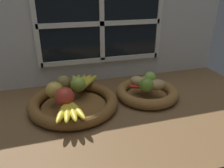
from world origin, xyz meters
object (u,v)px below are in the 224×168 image
object	(u,v)px
fruit_bowl_right	(147,92)
apple_red_front	(65,97)
potato_large	(148,83)
potato_small	(157,85)
apple_green_back	(78,84)
potato_oblong	(138,81)
lime_near	(146,85)
pear_brown	(63,83)
banana_bunch_front	(70,110)
fruit_bowl_left	(74,103)
apple_golden_left	(55,90)
lime_far	(150,78)
potato_back	(147,79)
banana_bunch_back	(82,82)
chili_pepper	(146,88)

from	to	relation	value
fruit_bowl_right	apple_red_front	distance (cm)	39.38
potato_large	potato_small	world-z (taller)	potato_small
apple_green_back	potato_large	size ratio (longest dim) A/B	1.10
potato_oblong	lime_near	distance (cm)	6.70
pear_brown	potato_large	distance (cm)	38.45
banana_bunch_front	lime_near	distance (cm)	35.87
fruit_bowl_left	lime_near	distance (cm)	32.65
apple_golden_left	potato_oblong	bearing A→B (deg)	1.48
banana_bunch_front	apple_red_front	bearing A→B (deg)	99.46
apple_golden_left	apple_red_front	size ratio (longest dim) A/B	0.93
apple_green_back	lime_far	world-z (taller)	apple_green_back
fruit_bowl_right	potato_back	xyz separation A→B (cm)	(1.97, 4.33, 4.87)
banana_bunch_back	apple_golden_left	bearing A→B (deg)	-142.15
apple_red_front	chili_pepper	bearing A→B (deg)	6.10
fruit_bowl_left	pear_brown	xyz separation A→B (cm)	(-3.13, 7.99, 6.22)
fruit_bowl_right	banana_bunch_front	bearing A→B (deg)	-161.48
banana_bunch_front	apple_green_back	bearing A→B (deg)	71.54
apple_golden_left	lime_far	xyz separation A→B (cm)	(44.78, 2.05, -0.57)
fruit_bowl_left	pear_brown	world-z (taller)	pear_brown
apple_red_front	pear_brown	distance (cm)	14.08
potato_large	lime_near	xyz separation A→B (cm)	(-2.55, -3.82, 1.07)
fruit_bowl_right	potato_small	bearing A→B (deg)	-45.00
potato_small	apple_golden_left	bearing A→B (deg)	173.75
fruit_bowl_right	potato_large	xyz separation A→B (cm)	(0.00, -0.00, 4.71)
fruit_bowl_right	pear_brown	size ratio (longest dim) A/B	4.02
potato_oblong	lime_near	size ratio (longest dim) A/B	1.25
potato_oblong	apple_red_front	bearing A→B (deg)	-165.79
apple_golden_left	potato_large	size ratio (longest dim) A/B	1.14
apple_green_back	potato_oblong	distance (cm)	27.99
potato_small	lime_far	size ratio (longest dim) A/B	1.36
fruit_bowl_left	lime_far	xyz separation A→B (cm)	(37.42, 3.82, 5.61)
potato_back	fruit_bowl_left	bearing A→B (deg)	-173.21
apple_golden_left	potato_small	xyz separation A→B (cm)	(44.96, -4.92, -1.18)
fruit_bowl_left	chili_pepper	world-z (taller)	chili_pepper
apple_green_back	apple_red_front	size ratio (longest dim) A/B	0.90
banana_bunch_back	potato_oblong	size ratio (longest dim) A/B	2.35
fruit_bowl_right	potato_large	world-z (taller)	potato_large
chili_pepper	pear_brown	bearing A→B (deg)	-165.31
apple_golden_left	pear_brown	size ratio (longest dim) A/B	0.99
banana_bunch_front	banana_bunch_back	world-z (taller)	same
fruit_bowl_right	chili_pepper	world-z (taller)	chili_pepper
banana_bunch_front	chili_pepper	distance (cm)	37.16
potato_back	potato_large	bearing A→B (deg)	-114.44
apple_red_front	potato_oblong	xyz separation A→B (cm)	(34.83, 8.82, -1.43)
fruit_bowl_left	banana_bunch_back	distance (cm)	13.97
pear_brown	banana_bunch_back	distance (cm)	10.13
banana_bunch_front	pear_brown	bearing A→B (deg)	90.79
apple_green_back	lime_far	xyz separation A→B (cm)	(34.38, -1.33, -0.46)
apple_green_back	banana_bunch_back	distance (cm)	7.76
fruit_bowl_right	pear_brown	xyz separation A→B (cm)	(-37.58, 7.99, 6.21)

